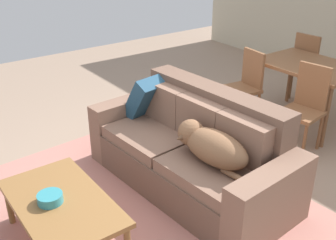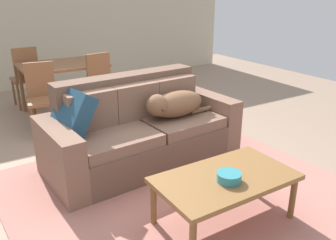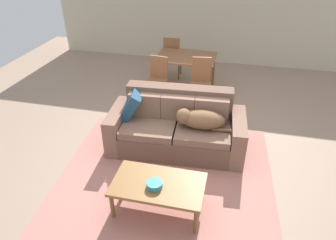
{
  "view_description": "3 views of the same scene",
  "coord_description": "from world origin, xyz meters",
  "px_view_note": "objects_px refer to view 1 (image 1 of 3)",
  "views": [
    {
      "loc": [
        2.45,
        -2.02,
        2.27
      ],
      "look_at": [
        -0.15,
        -0.09,
        0.7
      ],
      "focal_mm": 43.4,
      "sensor_mm": 36.0,
      "label": 1
    },
    {
      "loc": [
        -1.64,
        -2.99,
        1.78
      ],
      "look_at": [
        0.13,
        -0.15,
        0.52
      ],
      "focal_mm": 37.34,
      "sensor_mm": 36.0,
      "label": 2
    },
    {
      "loc": [
        0.73,
        -3.81,
        2.98
      ],
      "look_at": [
        -0.16,
        -0.02,
        0.56
      ],
      "focal_mm": 33.12,
      "sensor_mm": 36.0,
      "label": 3
    }
  ],
  "objects_px": {
    "dog_on_left_cushion": "(211,145)",
    "dining_chair_far_left": "(308,65)",
    "dining_chair_near_left": "(245,84)",
    "bowl_on_coffee_table": "(50,198)",
    "dining_table": "(310,70)",
    "coffee_table": "(62,205)",
    "throw_pillow_by_left_arm": "(150,96)",
    "dining_chair_near_right": "(305,105)",
    "couch": "(193,152)"
  },
  "relations": [
    {
      "from": "coffee_table",
      "to": "dining_chair_far_left",
      "type": "relative_size",
      "value": 1.14
    },
    {
      "from": "couch",
      "to": "dining_chair_near_left",
      "type": "distance_m",
      "value": 1.56
    },
    {
      "from": "couch",
      "to": "dog_on_left_cushion",
      "type": "bearing_deg",
      "value": -21.68
    },
    {
      "from": "throw_pillow_by_left_arm",
      "to": "dining_chair_near_left",
      "type": "xyz_separation_m",
      "value": [
        0.03,
        1.39,
        -0.17
      ]
    },
    {
      "from": "throw_pillow_by_left_arm",
      "to": "dining_table",
      "type": "height_order",
      "value": "throw_pillow_by_left_arm"
    },
    {
      "from": "dog_on_left_cushion",
      "to": "dining_chair_near_left",
      "type": "relative_size",
      "value": 0.91
    },
    {
      "from": "coffee_table",
      "to": "bowl_on_coffee_table",
      "type": "relative_size",
      "value": 5.81
    },
    {
      "from": "coffee_table",
      "to": "dining_chair_near_right",
      "type": "relative_size",
      "value": 1.16
    },
    {
      "from": "dining_chair_near_right",
      "to": "bowl_on_coffee_table",
      "type": "bearing_deg",
      "value": -100.53
    },
    {
      "from": "dining_chair_near_left",
      "to": "dining_chair_far_left",
      "type": "xyz_separation_m",
      "value": [
        0.03,
        1.21,
        0.02
      ]
    },
    {
      "from": "throw_pillow_by_left_arm",
      "to": "bowl_on_coffee_table",
      "type": "xyz_separation_m",
      "value": [
        0.74,
        -1.4,
        -0.22
      ]
    },
    {
      "from": "dining_chair_far_left",
      "to": "dog_on_left_cushion",
      "type": "bearing_deg",
      "value": 107.33
    },
    {
      "from": "throw_pillow_by_left_arm",
      "to": "dining_chair_near_left",
      "type": "bearing_deg",
      "value": 88.56
    },
    {
      "from": "throw_pillow_by_left_arm",
      "to": "couch",
      "type": "bearing_deg",
      "value": -0.33
    },
    {
      "from": "coffee_table",
      "to": "dining_chair_near_left",
      "type": "height_order",
      "value": "dining_chair_near_left"
    },
    {
      "from": "dog_on_left_cushion",
      "to": "dining_chair_far_left",
      "type": "bearing_deg",
      "value": 106.44
    },
    {
      "from": "couch",
      "to": "dining_chair_near_right",
      "type": "height_order",
      "value": "dining_chair_near_right"
    },
    {
      "from": "couch",
      "to": "dining_chair_near_left",
      "type": "xyz_separation_m",
      "value": [
        -0.69,
        1.39,
        0.16
      ]
    },
    {
      "from": "throw_pillow_by_left_arm",
      "to": "coffee_table",
      "type": "bearing_deg",
      "value": -59.87
    },
    {
      "from": "coffee_table",
      "to": "couch",
      "type": "bearing_deg",
      "value": 92.21
    },
    {
      "from": "dog_on_left_cushion",
      "to": "throw_pillow_by_left_arm",
      "type": "xyz_separation_m",
      "value": [
        -1.07,
        0.12,
        0.06
      ]
    },
    {
      "from": "couch",
      "to": "coffee_table",
      "type": "relative_size",
      "value": 1.92
    },
    {
      "from": "couch",
      "to": "dining_chair_near_left",
      "type": "relative_size",
      "value": 2.31
    },
    {
      "from": "bowl_on_coffee_table",
      "to": "dining_chair_far_left",
      "type": "bearing_deg",
      "value": 99.59
    },
    {
      "from": "dining_table",
      "to": "dining_chair_far_left",
      "type": "relative_size",
      "value": 1.23
    },
    {
      "from": "couch",
      "to": "dining_chair_near_right",
      "type": "xyz_separation_m",
      "value": [
        0.16,
        1.44,
        0.17
      ]
    },
    {
      "from": "bowl_on_coffee_table",
      "to": "dining_table",
      "type": "distance_m",
      "value": 3.42
    },
    {
      "from": "couch",
      "to": "dog_on_left_cushion",
      "type": "relative_size",
      "value": 2.53
    },
    {
      "from": "throw_pillow_by_left_arm",
      "to": "bowl_on_coffee_table",
      "type": "relative_size",
      "value": 2.38
    },
    {
      "from": "bowl_on_coffee_table",
      "to": "dining_chair_far_left",
      "type": "xyz_separation_m",
      "value": [
        -0.68,
        4.0,
        0.07
      ]
    },
    {
      "from": "coffee_table",
      "to": "dining_table",
      "type": "distance_m",
      "value": 3.36
    },
    {
      "from": "dining_table",
      "to": "dog_on_left_cushion",
      "type": "bearing_deg",
      "value": -74.68
    },
    {
      "from": "couch",
      "to": "bowl_on_coffee_table",
      "type": "bearing_deg",
      "value": -92.9
    },
    {
      "from": "dining_table",
      "to": "dining_chair_near_left",
      "type": "bearing_deg",
      "value": -126.36
    },
    {
      "from": "dog_on_left_cushion",
      "to": "coffee_table",
      "type": "xyz_separation_m",
      "value": [
        -0.3,
        -1.21,
        -0.25
      ]
    },
    {
      "from": "dining_table",
      "to": "dining_chair_near_right",
      "type": "xyz_separation_m",
      "value": [
        0.39,
        -0.57,
        -0.17
      ]
    },
    {
      "from": "dining_table",
      "to": "dining_chair_near_right",
      "type": "bearing_deg",
      "value": -55.68
    },
    {
      "from": "dining_chair_near_left",
      "to": "dining_chair_near_right",
      "type": "height_order",
      "value": "dining_chair_near_right"
    },
    {
      "from": "dog_on_left_cushion",
      "to": "coffee_table",
      "type": "distance_m",
      "value": 1.27
    },
    {
      "from": "dog_on_left_cushion",
      "to": "dining_table",
      "type": "distance_m",
      "value": 2.2
    },
    {
      "from": "dining_chair_far_left",
      "to": "bowl_on_coffee_table",
      "type": "bearing_deg",
      "value": 96.62
    },
    {
      "from": "throw_pillow_by_left_arm",
      "to": "dining_chair_near_right",
      "type": "bearing_deg",
      "value": 58.37
    },
    {
      "from": "bowl_on_coffee_table",
      "to": "dining_table",
      "type": "xyz_separation_m",
      "value": [
        -0.25,
        3.41,
        0.23
      ]
    },
    {
      "from": "coffee_table",
      "to": "dining_chair_near_left",
      "type": "distance_m",
      "value": 2.82
    },
    {
      "from": "throw_pillow_by_left_arm",
      "to": "coffee_table",
      "type": "relative_size",
      "value": 0.41
    },
    {
      "from": "dog_on_left_cushion",
      "to": "bowl_on_coffee_table",
      "type": "distance_m",
      "value": 1.33
    },
    {
      "from": "dog_on_left_cushion",
      "to": "dining_chair_far_left",
      "type": "relative_size",
      "value": 0.86
    },
    {
      "from": "dining_table",
      "to": "dining_chair_near_left",
      "type": "height_order",
      "value": "dining_chair_near_left"
    },
    {
      "from": "couch",
      "to": "dog_on_left_cushion",
      "type": "distance_m",
      "value": 0.46
    },
    {
      "from": "dog_on_left_cushion",
      "to": "dining_chair_far_left",
      "type": "distance_m",
      "value": 2.9
    }
  ]
}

